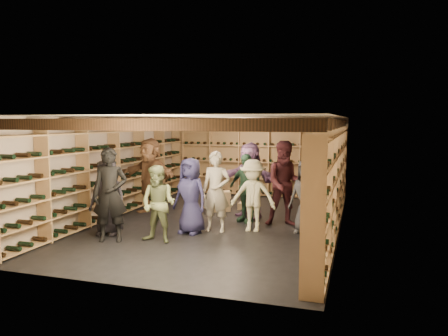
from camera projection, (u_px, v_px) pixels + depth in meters
ground at (215, 223)px, 9.94m from camera, size 8.00×8.00×0.00m
walls at (215, 171)px, 9.81m from camera, size 5.52×8.02×2.40m
ceiling at (215, 117)px, 9.68m from camera, size 5.50×8.00×0.01m
ceiling_joists at (215, 123)px, 9.69m from camera, size 5.40×7.12×0.18m
wine_rack_left at (115, 172)px, 10.59m from camera, size 0.32×7.50×2.15m
wine_rack_right at (332, 181)px, 9.06m from camera, size 0.32×7.50×2.15m
wine_rack_back at (254, 161)px, 13.45m from camera, size 4.70×0.30×2.15m
crate_stack_left at (221, 201)px, 11.23m from camera, size 0.59×0.51×0.51m
crate_stack_right at (213, 202)px, 11.57m from camera, size 0.57×0.45×0.34m
crate_loose at (248, 206)px, 11.43m from camera, size 0.51×0.34×0.17m
person_0 at (108, 197)px, 8.87m from camera, size 0.80×0.57×1.55m
person_1 at (110, 195)px, 8.35m from camera, size 0.77×0.64×1.81m
person_2 at (158, 204)px, 8.28m from camera, size 0.77×0.63×1.48m
person_3 at (253, 195)px, 9.14m from camera, size 0.99×0.58×1.51m
person_5 at (150, 176)px, 10.87m from camera, size 1.84×1.05×1.90m
person_6 at (190, 196)px, 8.95m from camera, size 0.86×0.67×1.56m
person_7 at (216, 192)px, 9.11m from camera, size 0.63×0.42×1.69m
person_8 at (286, 184)px, 9.58m from camera, size 1.08×0.95×1.88m
person_10 at (246, 188)px, 9.97m from camera, size 1.00×0.73×1.57m
person_11 at (250, 180)px, 10.49m from camera, size 1.76×1.11×1.81m
person_12 at (307, 196)px, 8.98m from camera, size 0.87×0.70×1.53m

